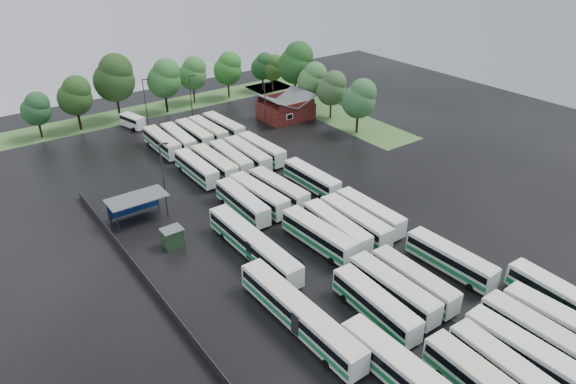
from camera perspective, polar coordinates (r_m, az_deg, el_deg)
ground at (r=67.47m, az=4.68°, el=-6.26°), size 160.00×160.00×0.00m
brick_building at (r=110.19m, az=-0.23°, el=9.09°), size 10.07×8.60×5.39m
wash_shed at (r=75.24m, az=-16.54°, el=-0.85°), size 8.20×4.20×3.58m
utility_hut at (r=68.67m, az=-12.70°, el=-4.94°), size 2.70×2.20×2.62m
grass_strip_north at (r=119.45m, az=-15.32°, el=8.69°), size 80.00×10.00×0.01m
grass_strip_east at (r=116.65m, az=3.79°, el=9.17°), size 10.00×50.00×0.01m
west_fence at (r=63.86m, az=-15.79°, el=-9.01°), size 0.10×50.00×1.20m
bus_r0c1 at (r=53.23m, az=23.16°, el=-17.78°), size 3.02×11.77×3.25m
bus_r0c2 at (r=55.53m, az=24.76°, el=-15.90°), size 2.88×11.86×3.28m
bus_r0c3 at (r=57.92m, az=26.19°, el=-14.15°), size 2.74×12.01×3.33m
bus_r0c4 at (r=60.15m, az=28.21°, el=-12.93°), size 3.15×12.20×3.37m
bus_r1c0 at (r=56.66m, az=9.68°, el=-12.18°), size 3.04×11.75×3.24m
bus_r1c1 at (r=58.90m, az=11.59°, el=-10.52°), size 2.56×11.86×3.30m
bus_r1c2 at (r=60.77m, az=13.79°, el=-9.51°), size 2.59×11.47×3.18m
bus_r1c4 at (r=65.30m, az=17.61°, el=-7.11°), size 2.89×11.76×3.25m
bus_r2c1 at (r=66.64m, az=3.41°, el=-4.79°), size 3.16×12.18×3.36m
bus_r2c2 at (r=68.36m, az=5.38°, el=-3.96°), size 3.07×12.01×3.31m
bus_r2c3 at (r=70.04m, az=7.47°, el=-3.21°), size 2.73×12.06×3.35m
bus_r2c4 at (r=72.35m, az=9.04°, el=-2.29°), size 2.54×11.62×3.23m
bus_r3c0 at (r=74.28m, az=-5.10°, el=-1.14°), size 2.80×11.76×3.25m
bus_r3c1 at (r=75.85m, az=-3.29°, el=-0.36°), size 3.12×12.12×3.34m
bus_r3c2 at (r=77.46m, az=-1.08°, el=0.32°), size 3.13×12.07×3.33m
bus_r3c4 at (r=80.85m, az=2.64°, el=1.51°), size 2.62×11.52×3.20m
bus_r4c0 at (r=85.45m, az=-10.15°, el=2.63°), size 2.54×11.55×3.21m
bus_r4c1 at (r=86.36m, az=-8.18°, el=3.14°), size 2.62×12.07×3.36m
bus_r4c2 at (r=88.00m, az=-6.39°, el=3.71°), size 3.03×11.78×3.25m
bus_r4c3 at (r=89.04m, az=-4.54°, el=4.15°), size 2.87×12.15×3.36m
bus_r4c4 at (r=91.17m, az=-3.00°, el=4.77°), size 2.81×11.84×3.28m
bus_r5c0 at (r=96.66m, az=-13.83°, el=5.38°), size 2.67×11.91×3.31m
bus_r5c1 at (r=97.66m, az=-12.07°, el=5.80°), size 3.05×11.78×3.25m
bus_r5c2 at (r=99.39m, az=-10.37°, el=6.35°), size 2.47×11.44×3.18m
bus_r5c3 at (r=100.57m, az=-8.89°, el=6.75°), size 2.66×11.54×3.20m
bus_r5c4 at (r=102.10m, az=-7.18°, el=7.23°), size 3.03×11.88×3.28m
artic_bus_west_b at (r=64.86m, az=-3.88°, el=-5.84°), size 2.60×17.94×3.33m
artic_bus_west_c at (r=54.56m, az=1.27°, el=-13.44°), size 2.81×18.18×3.37m
minibus at (r=109.97m, az=-16.87°, el=7.58°), size 3.56×6.29×2.59m
tree_north_0 at (r=109.83m, az=-26.17°, el=8.32°), size 5.53×5.53×9.16m
tree_north_1 at (r=110.67m, az=-22.54°, el=9.89°), size 6.69×6.69×11.08m
tree_north_2 at (r=113.57m, az=-18.70°, el=11.96°), size 8.40×8.40×13.91m
tree_north_3 at (r=115.36m, az=-13.54°, el=12.20°), size 7.15×7.15×11.83m
tree_north_4 at (r=121.11m, az=-10.50°, el=12.88°), size 6.43×6.43×10.65m
tree_north_5 at (r=123.46m, az=-6.65°, el=13.52°), size 6.57×6.57×10.87m
tree_north_6 at (r=128.69m, az=-2.76°, el=13.80°), size 5.60×5.60×9.27m
tree_east_0 at (r=101.97m, az=8.01°, el=10.27°), size 6.60×6.60×10.93m
tree_east_1 at (r=109.33m, az=4.95°, el=11.46°), size 6.22×6.22×10.30m
tree_east_2 at (r=114.75m, az=2.79°, el=12.43°), size 6.38×6.38×10.57m
tree_east_3 at (r=120.43m, az=0.96°, el=14.18°), size 8.19×8.19×13.56m
tree_east_4 at (r=128.18m, az=-1.65°, el=13.66°), size 5.38×5.38×8.91m
lamp_post_ne at (r=104.38m, az=-2.54°, el=10.01°), size 1.44×0.28×9.32m
lamp_post_nw at (r=77.05m, az=-13.71°, el=2.45°), size 1.49×0.29×9.66m
lamp_post_back_w at (r=106.83m, az=-15.52°, el=9.76°), size 1.58×0.31×10.28m
lamp_post_back_e at (r=110.05m, az=-10.70°, el=10.61°), size 1.48×0.29×9.59m
puddle_0 at (r=57.29m, az=16.71°, el=-15.00°), size 5.47×5.47×0.01m
puddle_1 at (r=61.25m, az=23.64°, el=-13.16°), size 2.66×2.66×0.01m
puddle_2 at (r=63.77m, az=-0.96°, el=-8.48°), size 6.55×6.55×0.01m
puddle_3 at (r=69.47m, az=9.26°, el=-5.45°), size 4.30×4.30×0.01m
puddle_4 at (r=68.05m, az=25.48°, el=-9.04°), size 2.61×2.61×0.01m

